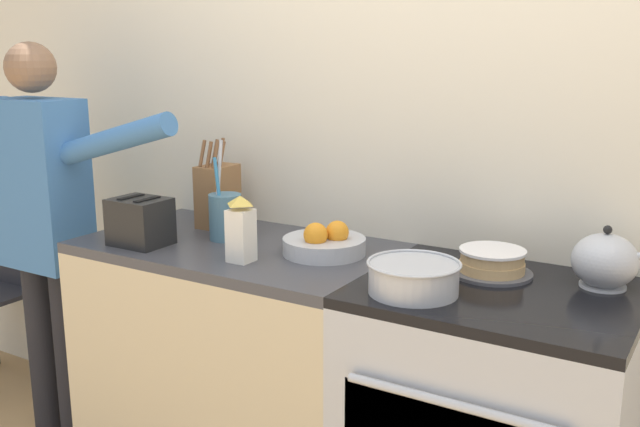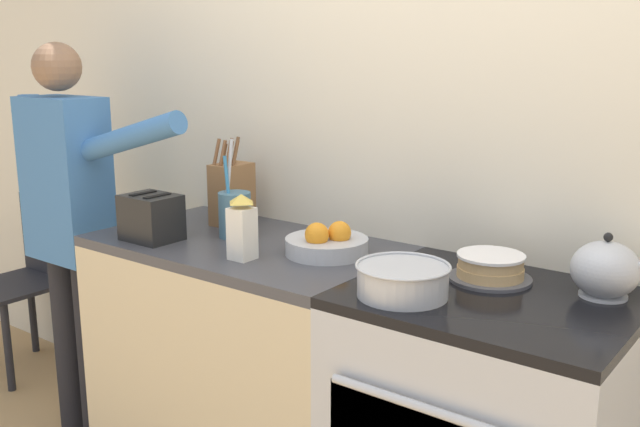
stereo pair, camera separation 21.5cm
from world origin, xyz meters
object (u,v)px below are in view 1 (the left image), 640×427
Objects in this scene: layer_cake at (492,263)px; mixing_bowl at (414,277)px; tea_kettle at (606,261)px; person_baker at (45,217)px; fruit_bowl at (325,244)px; knife_block at (218,195)px; milk_carton at (241,230)px; toaster at (140,222)px; utensil_crock at (225,216)px.

layer_cake is 0.29m from mixing_bowl.
person_baker reaches higher than tea_kettle.
fruit_bowl is at bearing 16.37° from person_baker.
knife_block is 0.47m from milk_carton.
layer_cake is 1.08× the size of tea_kettle.
knife_block reaches higher than layer_cake.
milk_carton is at bearing 6.14° from person_baker.
milk_carton is at bearing -179.69° from mixing_bowl.
milk_carton is (-1.00, -0.32, 0.02)m from tea_kettle.
milk_carton is at bearing 2.51° from toaster.
tea_kettle is at bearing 13.49° from toaster.
mixing_bowl is at bearing 0.31° from milk_carton.
utensil_crock is at bearing 45.07° from toaster.
toaster is (-0.98, -0.02, 0.03)m from mixing_bowl.
utensil_crock reaches higher than layer_cake.
knife_block is at bearing 161.31° from mixing_bowl.
fruit_bowl is (-0.39, 0.19, -0.01)m from mixing_bowl.
toaster is at bearing -159.83° from fruit_bowl.
utensil_crock reaches higher than tea_kettle.
layer_cake is 1.17× the size of toaster.
milk_carton is 0.94m from person_baker.
layer_cake is at bearing 21.00° from milk_carton.
layer_cake is 0.75m from milk_carton.
person_baker reaches higher than utensil_crock.
knife_block is 0.20× the size of person_baker.
fruit_bowl is (0.39, 0.02, -0.05)m from utensil_crock.
utensil_crock is at bearing 19.84° from person_baker.
person_baker reaches higher than toaster.
layer_cake is 0.92× the size of mixing_bowl.
fruit_bowl is at bearing -171.54° from tea_kettle.
mixing_bowl is 1.22× the size of milk_carton.
mixing_bowl is (-0.13, -0.26, 0.01)m from layer_cake.
tea_kettle reaches higher than mixing_bowl.
fruit_bowl is at bearing 153.67° from mixing_bowl.
fruit_bowl is 0.17× the size of person_baker.
utensil_crock is at bearing -174.53° from layer_cake.
utensil_crock is at bearing 167.06° from mixing_bowl.
layer_cake is at bearing -2.45° from knife_block.
knife_block is 1.62× the size of toaster.
toaster is at bearing -100.36° from knife_block.
mixing_bowl is 0.98m from toaster.
tea_kettle reaches higher than fruit_bowl.
mixing_bowl is 0.78× the size of knife_block.
knife_block reaches higher than milk_carton.
utensil_crock is (-1.20, -0.14, 0.01)m from tea_kettle.
utensil_crock is 0.28m from toaster.
mixing_bowl is at bearing -12.94° from utensil_crock.
toaster is (-1.40, -0.34, 0.00)m from tea_kettle.
toaster reaches higher than layer_cake.
milk_carton is at bearing -159.00° from layer_cake.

